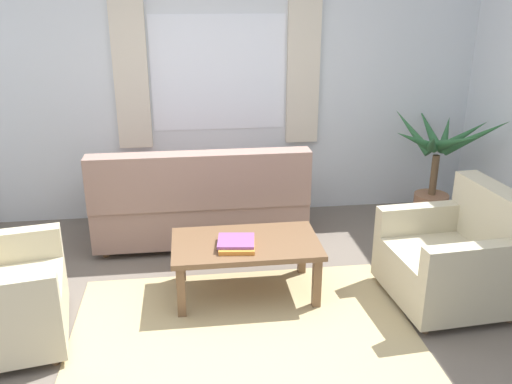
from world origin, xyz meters
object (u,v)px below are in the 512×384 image
at_px(coffee_table, 246,248).
at_px(book_stack_on_table, 236,243).
at_px(armchair_right, 456,258).
at_px(couch, 201,203).
at_px(potted_plant, 437,167).

relative_size(coffee_table, book_stack_on_table, 3.38).
distance_m(armchair_right, book_stack_on_table, 1.62).
bearing_deg(couch, coffee_table, 106.90).
xyz_separation_m(coffee_table, potted_plant, (2.03, 1.17, 0.19)).
relative_size(couch, potted_plant, 1.56).
xyz_separation_m(coffee_table, book_stack_on_table, (-0.08, -0.07, 0.08)).
distance_m(couch, potted_plant, 2.35).
relative_size(armchair_right, potted_plant, 0.74).
height_order(coffee_table, potted_plant, potted_plant).
xyz_separation_m(book_stack_on_table, potted_plant, (2.11, 1.24, 0.11)).
xyz_separation_m(armchair_right, potted_plant, (0.51, 1.47, 0.22)).
distance_m(coffee_table, book_stack_on_table, 0.13).
xyz_separation_m(armchair_right, coffee_table, (-1.52, 0.30, 0.03)).
height_order(couch, coffee_table, couch).
bearing_deg(armchair_right, couch, -129.77).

